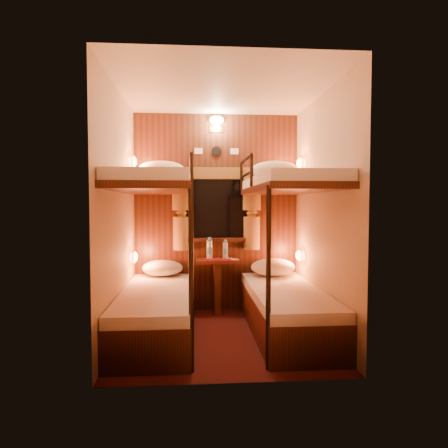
{
  "coord_description": "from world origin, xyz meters",
  "views": [
    {
      "loc": [
        -0.28,
        -3.88,
        1.3
      ],
      "look_at": [
        0.03,
        0.15,
        1.1
      ],
      "focal_mm": 32.0,
      "sensor_mm": 36.0,
      "label": 1
    }
  ],
  "objects": [
    {
      "name": "floor",
      "position": [
        0.0,
        0.0,
        0.0
      ],
      "size": [
        2.1,
        2.1,
        0.0
      ],
      "primitive_type": "plane",
      "color": "#360F0E",
      "rests_on": "ground"
    },
    {
      "name": "wall_right",
      "position": [
        1.0,
        0.0,
        1.2
      ],
      "size": [
        0.0,
        2.4,
        2.4
      ],
      "primitive_type": "plane",
      "rotation": [
        1.57,
        0.0,
        -1.57
      ],
      "color": "#C6B293",
      "rests_on": "floor"
    },
    {
      "name": "table",
      "position": [
        0.0,
        0.85,
        0.41
      ],
      "size": [
        0.5,
        0.34,
        0.66
      ],
      "color": "#562213",
      "rests_on": "floor"
    },
    {
      "name": "window",
      "position": [
        0.0,
        1.0,
        1.18
      ],
      "size": [
        1.0,
        0.12,
        0.79
      ],
      "color": "black",
      "rests_on": "back_panel"
    },
    {
      "name": "wall_left",
      "position": [
        -1.0,
        0.0,
        1.2
      ],
      "size": [
        0.0,
        2.4,
        2.4
      ],
      "primitive_type": "plane",
      "rotation": [
        1.57,
        0.0,
        1.57
      ],
      "color": "#C6B293",
      "rests_on": "floor"
    },
    {
      "name": "bunk_left",
      "position": [
        -0.65,
        0.07,
        0.56
      ],
      "size": [
        0.72,
        1.9,
        1.82
      ],
      "color": "#321C0E",
      "rests_on": "floor"
    },
    {
      "name": "sachet_a",
      "position": [
        0.2,
        0.79,
        0.65
      ],
      "size": [
        0.09,
        0.08,
        0.01
      ],
      "primitive_type": "cube",
      "rotation": [
        0.0,
        0.0,
        0.18
      ],
      "color": "silver",
      "rests_on": "table"
    },
    {
      "name": "bunk_right",
      "position": [
        0.65,
        0.07,
        0.56
      ],
      "size": [
        0.72,
        1.9,
        1.82
      ],
      "color": "#321C0E",
      "rests_on": "floor"
    },
    {
      "name": "sachet_b",
      "position": [
        0.15,
        0.87,
        0.65
      ],
      "size": [
        0.07,
        0.05,
        0.01
      ],
      "primitive_type": "cube",
      "rotation": [
        0.0,
        0.0,
        0.05
      ],
      "color": "silver",
      "rests_on": "table"
    },
    {
      "name": "bottle_left",
      "position": [
        -0.09,
        0.9,
        0.76
      ],
      "size": [
        0.07,
        0.07,
        0.26
      ],
      "rotation": [
        0.0,
        0.0,
        -0.25
      ],
      "color": "#99BFE5",
      "rests_on": "table"
    },
    {
      "name": "pillow_upper_left",
      "position": [
        -0.65,
        0.8,
        1.7
      ],
      "size": [
        0.56,
        0.4,
        0.22
      ],
      "primitive_type": "ellipsoid",
      "color": "white",
      "rests_on": "bunk_left"
    },
    {
      "name": "reading_lamps",
      "position": [
        -0.0,
        0.7,
        1.24
      ],
      "size": [
        2.0,
        0.2,
        1.25
      ],
      "color": "#F95E25",
      "rests_on": "wall_left"
    },
    {
      "name": "curtains",
      "position": [
        0.0,
        0.97,
        1.26
      ],
      "size": [
        1.1,
        0.22,
        1.0
      ],
      "color": "olive",
      "rests_on": "back_panel"
    },
    {
      "name": "pillow_upper_right",
      "position": [
        0.65,
        0.68,
        1.69
      ],
      "size": [
        0.54,
        0.39,
        0.21
      ],
      "primitive_type": "ellipsoid",
      "color": "white",
      "rests_on": "bunk_right"
    },
    {
      "name": "pillow_lower_left",
      "position": [
        -0.65,
        0.84,
        0.55
      ],
      "size": [
        0.48,
        0.34,
        0.19
      ],
      "primitive_type": "ellipsoid",
      "color": "white",
      "rests_on": "bunk_left"
    },
    {
      "name": "bottle_right",
      "position": [
        0.1,
        0.88,
        0.75
      ],
      "size": [
        0.07,
        0.07,
        0.23
      ],
      "rotation": [
        0.0,
        0.0,
        -0.36
      ],
      "color": "#99BFE5",
      "rests_on": "table"
    },
    {
      "name": "wall_back",
      "position": [
        0.0,
        1.05,
        1.2
      ],
      "size": [
        2.4,
        0.0,
        2.4
      ],
      "primitive_type": "plane",
      "rotation": [
        1.57,
        0.0,
        0.0
      ],
      "color": "#C6B293",
      "rests_on": "floor"
    },
    {
      "name": "back_fixtures",
      "position": [
        0.0,
        1.0,
        2.25
      ],
      "size": [
        0.54,
        0.09,
        0.48
      ],
      "color": "black",
      "rests_on": "back_panel"
    },
    {
      "name": "pillow_lower_right",
      "position": [
        0.65,
        0.74,
        0.56
      ],
      "size": [
        0.52,
        0.37,
        0.21
      ],
      "primitive_type": "ellipsoid",
      "color": "white",
      "rests_on": "bunk_right"
    },
    {
      "name": "back_panel",
      "position": [
        0.0,
        1.04,
        1.2
      ],
      "size": [
        2.0,
        0.03,
        2.4
      ],
      "primitive_type": "cube",
      "color": "#321C0E",
      "rests_on": "floor"
    },
    {
      "name": "ceiling",
      "position": [
        0.0,
        0.0,
        2.4
      ],
      "size": [
        2.1,
        2.1,
        0.0
      ],
      "primitive_type": "plane",
      "rotation": [
        3.14,
        0.0,
        0.0
      ],
      "color": "silver",
      "rests_on": "wall_back"
    },
    {
      "name": "wall_front",
      "position": [
        0.0,
        -1.05,
        1.2
      ],
      "size": [
        2.4,
        0.0,
        2.4
      ],
      "primitive_type": "plane",
      "rotation": [
        -1.57,
        0.0,
        0.0
      ],
      "color": "#C6B293",
      "rests_on": "floor"
    }
  ]
}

